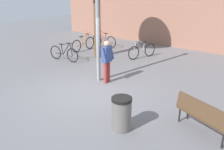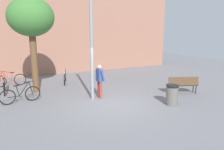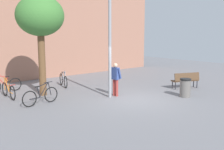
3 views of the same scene
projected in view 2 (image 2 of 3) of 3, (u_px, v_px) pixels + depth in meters
The scene contains 11 objects.
ground_plane at pixel (113, 104), 9.61m from camera, with size 36.00×36.00×0.00m, color slate.
building_facade at pixel (61, 20), 16.84m from camera, with size 19.26×2.00×8.31m, color #9E6B56.
lamppost at pixel (92, 41), 9.81m from camera, with size 0.28×0.28×5.03m.
person_by_lamppost at pixel (100, 79), 10.39m from camera, with size 0.30×0.60×1.67m.
park_bench at pixel (183, 84), 11.20m from camera, with size 1.66×1.04×0.92m.
plaza_tree at pixel (31, 18), 10.82m from camera, with size 2.35×2.35×4.99m.
bicycle_orange at pixel (4, 86), 11.33m from camera, with size 0.08×1.81×0.97m.
bicycle_silver at pixel (65, 77), 13.50m from camera, with size 0.57×1.75×0.97m.
bicycle_black at pixel (21, 95), 9.79m from camera, with size 1.80×0.28×0.97m.
bicycle_red at pixel (10, 80), 12.74m from camera, with size 1.81×0.08×0.97m.
trash_bin at pixel (172, 95), 9.46m from camera, with size 0.55×0.55×0.93m.
Camera 2 is at (-4.08, -8.17, 3.27)m, focal length 33.86 mm.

